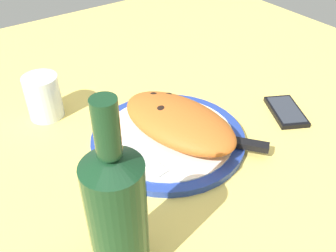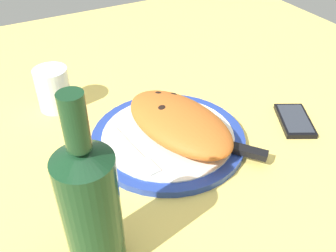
{
  "view_description": "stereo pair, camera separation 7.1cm",
  "coord_description": "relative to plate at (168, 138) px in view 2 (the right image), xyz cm",
  "views": [
    {
      "loc": [
        46.41,
        -33.12,
        46.89
      ],
      "look_at": [
        0.0,
        0.0,
        3.65
      ],
      "focal_mm": 40.43,
      "sensor_mm": 36.0,
      "label": 1
    },
    {
      "loc": [
        50.19,
        -27.05,
        46.89
      ],
      "look_at": [
        0.0,
        0.0,
        3.65
      ],
      "focal_mm": 40.43,
      "sensor_mm": 36.0,
      "label": 2
    }
  ],
  "objects": [
    {
      "name": "smartphone",
      "position": [
        7.11,
        25.98,
        -0.23
      ],
      "size": [
        12.6,
        10.48,
        1.16
      ],
      "color": "black",
      "rests_on": "ground_plane"
    },
    {
      "name": "knife",
      "position": [
        8.15,
        7.02,
        1.36
      ],
      "size": [
        19.53,
        16.15,
        1.2
      ],
      "color": "silver",
      "rests_on": "plate"
    },
    {
      "name": "water_glass",
      "position": [
        -21.95,
        -15.89,
        3.2
      ],
      "size": [
        7.13,
        7.13,
        9.29
      ],
      "color": "silver",
      "rests_on": "ground_plane"
    },
    {
      "name": "ground_plane",
      "position": [
        0.0,
        0.0,
        -2.29
      ],
      "size": [
        150.0,
        150.0,
        3.0
      ],
      "primitive_type": "cube",
      "color": "#EACC60"
    },
    {
      "name": "plate",
      "position": [
        0.0,
        0.0,
        0.0
      ],
      "size": [
        29.73,
        29.73,
        1.65
      ],
      "color": "#233D99",
      "rests_on": "ground_plane"
    },
    {
      "name": "calzone",
      "position": [
        0.68,
        1.94,
        3.56
      ],
      "size": [
        27.2,
        18.31,
        5.37
      ],
      "color": "#C16023",
      "rests_on": "plate"
    },
    {
      "name": "fork",
      "position": [
        2.56,
        -7.65,
        1.06
      ],
      "size": [
        15.36,
        3.25,
        0.4
      ],
      "color": "silver",
      "rests_on": "plate"
    },
    {
      "name": "wine_bottle",
      "position": [
        18.55,
        -20.77,
        10.13
      ],
      "size": [
        7.42,
        7.42,
        27.44
      ],
      "color": "#14381E",
      "rests_on": "ground_plane"
    }
  ]
}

